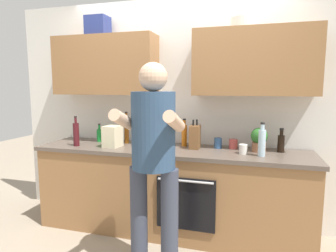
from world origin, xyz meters
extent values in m
plane|color=gray|center=(0.00, 0.00, 0.00)|extent=(12.00, 12.00, 0.00)
cube|color=silver|center=(0.00, 0.36, 1.25)|extent=(4.00, 0.06, 2.50)
cube|color=olive|center=(-0.81, 0.17, 1.77)|extent=(1.18, 0.32, 0.65)
cube|color=olive|center=(0.81, 0.17, 1.77)|extent=(1.18, 0.32, 0.65)
cylinder|color=silver|center=(0.70, 0.17, 2.15)|extent=(0.26, 0.26, 0.10)
cube|color=navy|center=(-0.89, 0.17, 2.21)|extent=(0.24, 0.20, 0.22)
cube|color=olive|center=(0.00, 0.00, 0.43)|extent=(2.80, 0.60, 0.86)
cube|color=brown|center=(0.00, 0.00, 0.88)|extent=(2.84, 0.64, 0.04)
cube|color=black|center=(0.24, -0.31, 0.45)|extent=(0.56, 0.02, 0.50)
cylinder|color=silver|center=(0.24, -0.33, 0.68)|extent=(0.52, 0.02, 0.02)
cylinder|color=#383D4C|center=(-0.05, -0.75, 0.45)|extent=(0.14, 0.14, 0.90)
cylinder|color=#383D4C|center=(0.21, -0.75, 0.45)|extent=(0.14, 0.14, 0.90)
cylinder|color=navy|center=(0.08, -0.75, 1.20)|extent=(0.34, 0.34, 0.60)
sphere|color=#D8AD8C|center=(0.08, -0.75, 1.61)|extent=(0.22, 0.22, 0.22)
cylinder|color=#D8AD8C|center=(-0.12, -0.87, 1.29)|extent=(0.09, 0.31, 0.19)
cylinder|color=#D8AD8C|center=(0.28, -0.87, 1.29)|extent=(0.09, 0.31, 0.19)
cylinder|color=silver|center=(0.90, -0.09, 1.02)|extent=(0.07, 0.07, 0.25)
cylinder|color=silver|center=(0.90, -0.09, 1.17)|extent=(0.04, 0.04, 0.05)
cylinder|color=black|center=(0.90, -0.09, 1.21)|extent=(0.04, 0.04, 0.02)
cylinder|color=#198C33|center=(-0.90, 0.15, 0.97)|extent=(0.06, 0.06, 0.14)
cylinder|color=#198C33|center=(-0.90, 0.15, 1.07)|extent=(0.02, 0.02, 0.05)
cylinder|color=black|center=(-0.90, 0.15, 1.10)|extent=(0.03, 0.03, 0.01)
cylinder|color=#471419|center=(-1.01, -0.15, 1.02)|extent=(0.06, 0.06, 0.25)
cylinder|color=#471419|center=(-1.01, -0.15, 1.18)|extent=(0.03, 0.03, 0.06)
cylinder|color=black|center=(-1.01, -0.15, 1.22)|extent=(0.03, 0.03, 0.01)
cylinder|color=black|center=(1.09, 0.14, 0.98)|extent=(0.06, 0.06, 0.17)
cylinder|color=black|center=(1.09, 0.14, 1.09)|extent=(0.03, 0.03, 0.05)
cylinder|color=black|center=(1.09, 0.14, 1.13)|extent=(0.04, 0.04, 0.02)
cylinder|color=#8C4C14|center=(-0.55, 0.15, 1.04)|extent=(0.05, 0.05, 0.28)
cylinder|color=#8C4C14|center=(-0.55, 0.15, 1.21)|extent=(0.03, 0.03, 0.07)
cylinder|color=black|center=(-0.55, 0.15, 1.25)|extent=(0.03, 0.03, 0.01)
cylinder|color=red|center=(0.03, -0.16, 1.03)|extent=(0.06, 0.06, 0.26)
cylinder|color=red|center=(0.03, -0.16, 1.19)|extent=(0.02, 0.02, 0.06)
cylinder|color=black|center=(0.03, -0.16, 1.22)|extent=(0.02, 0.02, 0.01)
cylinder|color=orange|center=(0.11, 0.18, 1.01)|extent=(0.06, 0.06, 0.23)
cylinder|color=orange|center=(0.11, 0.18, 1.15)|extent=(0.03, 0.03, 0.06)
cylinder|color=black|center=(0.11, 0.18, 1.19)|extent=(0.03, 0.03, 0.02)
cylinder|color=white|center=(0.74, -0.03, 0.95)|extent=(0.08, 0.08, 0.09)
cylinder|color=#BF4C47|center=(0.63, 0.18, 0.95)|extent=(0.09, 0.09, 0.10)
cylinder|color=#33598C|center=(0.48, 0.16, 0.95)|extent=(0.08, 0.08, 0.11)
cylinder|color=silver|center=(-0.22, 0.05, 0.94)|extent=(0.21, 0.21, 0.09)
cube|color=brown|center=(0.25, 0.07, 1.02)|extent=(0.10, 0.14, 0.24)
cylinder|color=black|center=(0.23, 0.05, 1.17)|extent=(0.02, 0.02, 0.06)
cylinder|color=black|center=(0.26, 0.09, 1.17)|extent=(0.02, 0.02, 0.06)
cylinder|color=#9E6647|center=(0.88, 0.11, 0.95)|extent=(0.13, 0.13, 0.09)
sphere|color=#2D6B28|center=(0.88, 0.11, 1.06)|extent=(0.16, 0.16, 0.16)
cube|color=beige|center=(-0.61, -0.08, 1.01)|extent=(0.18, 0.19, 0.22)
camera|label=1|loc=(0.80, -2.84, 1.53)|focal=31.07mm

